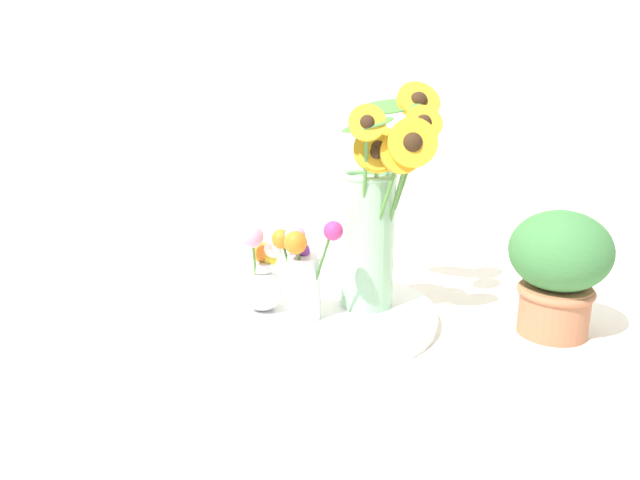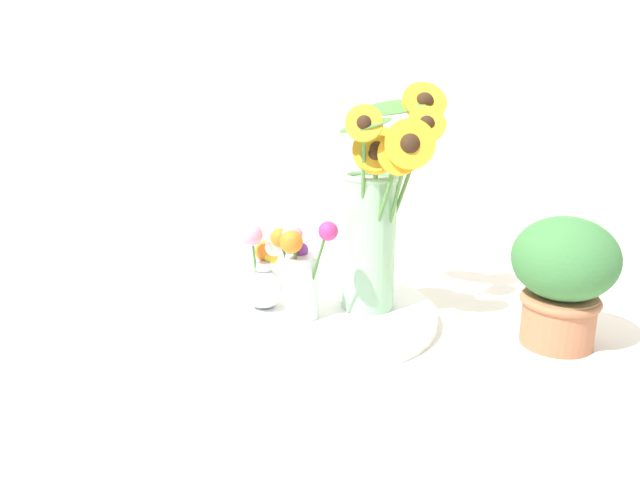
% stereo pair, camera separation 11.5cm
% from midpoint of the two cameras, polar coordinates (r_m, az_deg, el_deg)
% --- Properties ---
extents(ground_plane, '(6.00, 6.00, 0.00)m').
position_cam_midpoint_polar(ground_plane, '(1.13, 3.71, -8.96)').
color(ground_plane, silver).
extents(serving_tray, '(0.44, 0.44, 0.02)m').
position_cam_midpoint_polar(serving_tray, '(1.20, 2.76, -6.89)').
color(serving_tray, white).
rests_on(serving_tray, ground_plane).
extents(mason_jar_sunflowers, '(0.19, 0.22, 0.43)m').
position_cam_midpoint_polar(mason_jar_sunflowers, '(1.15, 7.90, 2.00)').
color(mason_jar_sunflowers, '#99CC9E').
rests_on(mason_jar_sunflowers, serving_tray).
extents(vase_small_center, '(0.13, 0.09, 0.19)m').
position_cam_midpoint_polar(vase_small_center, '(1.12, 1.12, -2.84)').
color(vase_small_center, white).
rests_on(vase_small_center, serving_tray).
extents(vase_bulb_right, '(0.08, 0.09, 0.17)m').
position_cam_midpoint_polar(vase_bulb_right, '(1.18, -2.40, -3.30)').
color(vase_bulb_right, white).
rests_on(vase_bulb_right, serving_tray).
extents(potted_plant, '(0.18, 0.18, 0.23)m').
position_cam_midpoint_polar(potted_plant, '(1.16, 24.05, -2.96)').
color(potted_plant, '#B7704C').
rests_on(potted_plant, ground_plane).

